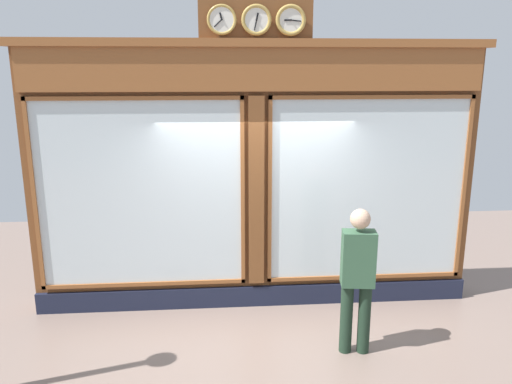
{
  "coord_description": "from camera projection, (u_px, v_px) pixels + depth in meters",
  "views": [
    {
      "loc": [
        0.51,
        6.3,
        3.15
      ],
      "look_at": [
        0.0,
        0.0,
        1.59
      ],
      "focal_mm": 35.31,
      "sensor_mm": 36.0,
      "label": 1
    }
  ],
  "objects": [
    {
      "name": "shop_facade",
      "position": [
        255.0,
        177.0,
        6.59
      ],
      "size": [
        5.92,
        0.42,
        3.98
      ],
      "color": "brown",
      "rests_on": "ground_plane"
    },
    {
      "name": "pedestrian",
      "position": [
        357.0,
        275.0,
        5.54
      ],
      "size": [
        0.38,
        0.26,
        1.69
      ],
      "color": "#1C2F21",
      "rests_on": "ground_plane"
    }
  ]
}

